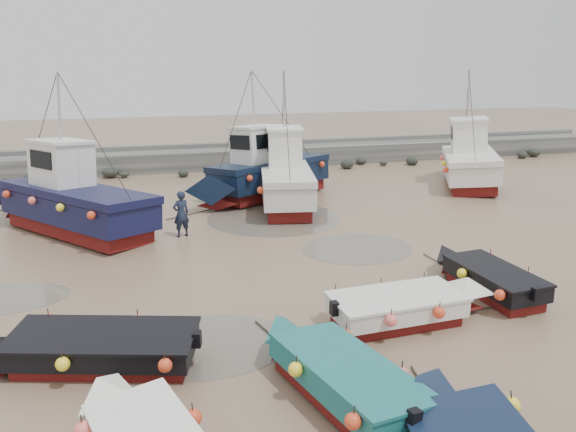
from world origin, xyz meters
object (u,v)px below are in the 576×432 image
at_px(cabin_boat_1, 285,176).
at_px(dinghy_4, 87,344).
at_px(dinghy_5, 409,303).
at_px(dinghy_6, 487,273).
at_px(cabin_boat_3, 471,160).
at_px(person, 182,236).
at_px(cabin_boat_0, 67,199).
at_px(cabin_boat_2, 262,172).
at_px(dinghy_2, 336,369).

bearing_deg(cabin_boat_1, dinghy_4, -109.81).
height_order(dinghy_5, dinghy_6, same).
xyz_separation_m(dinghy_5, cabin_boat_3, (11.56, 14.81, 0.82)).
distance_m(dinghy_6, person, 11.42).
height_order(dinghy_6, cabin_boat_1, cabin_boat_1).
height_order(cabin_boat_0, cabin_boat_2, same).
bearing_deg(person, cabin_boat_1, -162.61).
distance_m(cabin_boat_1, person, 6.78).
xyz_separation_m(dinghy_2, dinghy_5, (2.98, 2.51, 0.01)).
distance_m(dinghy_4, cabin_boat_1, 15.66).
bearing_deg(dinghy_4, dinghy_5, -72.58).
bearing_deg(dinghy_5, cabin_boat_1, 175.57).
distance_m(dinghy_5, cabin_boat_2, 14.61).
distance_m(dinghy_5, person, 10.51).
bearing_deg(dinghy_6, person, 132.97).
bearing_deg(cabin_boat_1, cabin_boat_3, 20.22).
distance_m(cabin_boat_0, cabin_boat_2, 9.44).
bearing_deg(dinghy_5, dinghy_4, -92.63).
bearing_deg(dinghy_5, cabin_boat_3, 139.32).
distance_m(dinghy_2, dinghy_6, 7.26).
height_order(dinghy_4, cabin_boat_2, cabin_boat_2).
distance_m(cabin_boat_2, cabin_boat_3, 11.96).
distance_m(dinghy_5, dinghy_6, 3.45).
bearing_deg(dinghy_6, cabin_boat_1, 100.72).
relative_size(cabin_boat_0, person, 4.83).
bearing_deg(dinghy_6, dinghy_5, -160.87).
bearing_deg(dinghy_4, cabin_boat_0, 24.00).
bearing_deg(dinghy_6, dinghy_2, -151.05).
xyz_separation_m(dinghy_4, cabin_boat_2, (7.51, 14.59, 0.82)).
height_order(dinghy_4, dinghy_6, same).
xyz_separation_m(dinghy_2, cabin_boat_2, (2.59, 17.10, 0.81)).
relative_size(dinghy_4, person, 3.45).
bearing_deg(cabin_boat_0, person, -62.50).
distance_m(dinghy_4, dinghy_6, 11.19).
bearing_deg(dinghy_4, cabin_boat_2, -9.87).
distance_m(dinghy_6, cabin_boat_1, 12.32).
bearing_deg(dinghy_2, cabin_boat_2, 67.77).
bearing_deg(cabin_boat_1, cabin_boat_2, 133.08).
xyz_separation_m(dinghy_4, dinghy_5, (7.90, 0.01, 0.01)).
bearing_deg(dinghy_6, cabin_boat_2, 102.68).
relative_size(dinghy_6, cabin_boat_3, 0.63).
bearing_deg(cabin_boat_0, dinghy_5, -88.85).
relative_size(dinghy_5, cabin_boat_3, 0.65).
bearing_deg(dinghy_5, dinghy_2, -52.59).
distance_m(dinghy_4, person, 9.77).
xyz_separation_m(dinghy_5, cabin_boat_2, (-0.40, 14.58, 0.80)).
height_order(dinghy_4, cabin_boat_3, cabin_boat_3).
bearing_deg(cabin_boat_1, person, -131.01).
bearing_deg(cabin_boat_0, cabin_boat_1, -26.29).
xyz_separation_m(dinghy_5, dinghy_6, (3.21, 1.27, 0.01)).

